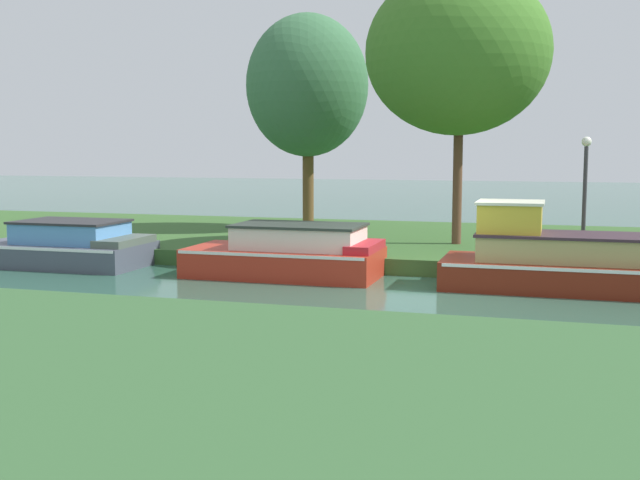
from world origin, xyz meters
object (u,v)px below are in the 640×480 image
(slate_cruiser, at_px, (68,247))
(willow_tree_left, at_px, (307,86))
(lamp_post, at_px, (585,181))
(red_barge, at_px, (290,254))
(mooring_post_near, at_px, (305,240))
(willow_tree_centre, at_px, (458,53))

(slate_cruiser, distance_m, willow_tree_left, 9.46)
(slate_cruiser, xyz_separation_m, lamp_post, (12.83, 2.76, 1.75))
(red_barge, xyz_separation_m, willow_tree_left, (-1.80, 7.08, 4.52))
(lamp_post, height_order, mooring_post_near, lamp_post)
(lamp_post, bearing_deg, red_barge, -157.68)
(willow_tree_left, xyz_separation_m, willow_tree_centre, (5.22, -3.27, 0.51))
(willow_tree_centre, distance_m, lamp_post, 4.80)
(willow_tree_left, bearing_deg, mooring_post_near, -73.04)
(willow_tree_left, relative_size, mooring_post_near, 12.03)
(slate_cruiser, height_order, willow_tree_centre, willow_tree_centre)
(willow_tree_left, relative_size, willow_tree_centre, 0.95)
(slate_cruiser, distance_m, mooring_post_near, 6.20)
(willow_tree_centre, bearing_deg, slate_cruiser, -158.19)
(red_barge, bearing_deg, slate_cruiser, -180.00)
(mooring_post_near, bearing_deg, lamp_post, 9.98)
(willow_tree_left, distance_m, mooring_post_near, 7.24)
(slate_cruiser, height_order, lamp_post, lamp_post)
(mooring_post_near, bearing_deg, willow_tree_left, 106.96)
(mooring_post_near, bearing_deg, red_barge, -85.81)
(willow_tree_left, bearing_deg, red_barge, -75.74)
(lamp_post, xyz_separation_m, mooring_post_near, (-6.83, -1.20, -1.55))
(red_barge, distance_m, mooring_post_near, 1.57)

